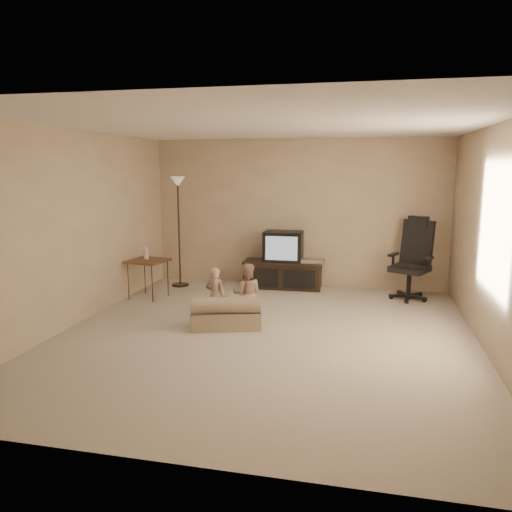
# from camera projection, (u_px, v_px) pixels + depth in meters

# --- Properties ---
(floor) EXTENTS (5.50, 5.50, 0.00)m
(floor) POSITION_uv_depth(u_px,v_px,m) (265.00, 336.00, 6.09)
(floor) COLOR #B2A68D
(floor) RESTS_ON ground
(room_shell) EXTENTS (5.50, 5.50, 5.50)m
(room_shell) POSITION_uv_depth(u_px,v_px,m) (265.00, 212.00, 5.82)
(room_shell) COLOR silver
(room_shell) RESTS_ON floor
(tv_stand) EXTENTS (1.36, 0.53, 0.96)m
(tv_stand) POSITION_uv_depth(u_px,v_px,m) (283.00, 264.00, 8.45)
(tv_stand) COLOR black
(tv_stand) RESTS_ON floor
(office_chair) EXTENTS (0.79, 0.80, 1.28)m
(office_chair) POSITION_uv_depth(u_px,v_px,m) (412.00, 270.00, 7.74)
(office_chair) COLOR black
(office_chair) RESTS_ON floor
(side_table) EXTENTS (0.63, 0.63, 0.82)m
(side_table) POSITION_uv_depth(u_px,v_px,m) (148.00, 261.00, 7.77)
(side_table) COLOR brown
(side_table) RESTS_ON floor
(floor_lamp) EXTENTS (0.29, 0.29, 1.87)m
(floor_lamp) POSITION_uv_depth(u_px,v_px,m) (178.00, 207.00, 8.42)
(floor_lamp) COLOR #2F2215
(floor_lamp) RESTS_ON floor
(child_sofa) EXTENTS (0.98, 0.73, 0.43)m
(child_sofa) POSITION_uv_depth(u_px,v_px,m) (226.00, 314.00, 6.37)
(child_sofa) COLOR tan
(child_sofa) RESTS_ON floor
(toddler_left) EXTENTS (0.30, 0.24, 0.76)m
(toddler_left) POSITION_uv_depth(u_px,v_px,m) (215.00, 296.00, 6.47)
(toddler_left) COLOR tan
(toddler_left) RESTS_ON floor
(toddler_right) EXTENTS (0.42, 0.29, 0.80)m
(toddler_right) POSITION_uv_depth(u_px,v_px,m) (247.00, 294.00, 6.51)
(toddler_right) COLOR tan
(toddler_right) RESTS_ON floor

